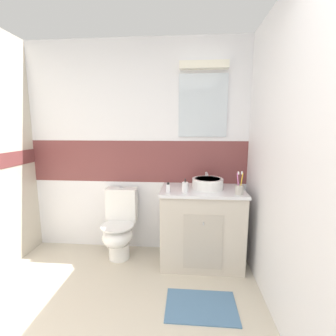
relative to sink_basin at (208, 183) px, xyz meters
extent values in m
cube|color=beige|center=(-0.83, -0.95, -0.93)|extent=(3.20, 3.48, 0.04)
cube|color=white|center=(-0.83, 0.30, -0.48)|extent=(3.20, 0.10, 0.85)
cube|color=brown|center=(-0.83, 0.30, 0.19)|extent=(3.20, 0.10, 0.50)
cube|color=white|center=(-0.83, 0.30, 1.02)|extent=(3.20, 0.10, 1.15)
cube|color=silver|center=(-0.06, 0.24, 0.84)|extent=(0.54, 0.02, 0.69)
cube|color=white|center=(-0.06, 0.20, 1.26)|extent=(0.53, 0.10, 0.08)
cube|color=white|center=(0.52, -0.95, 0.34)|extent=(0.10, 3.48, 2.50)
cube|color=beige|center=(-0.06, -0.02, -0.50)|extent=(0.87, 0.55, 0.82)
cube|color=white|center=(-0.06, -0.03, -0.07)|extent=(0.89, 0.57, 0.03)
cube|color=#B6AD9F|center=(-0.06, -0.30, -0.54)|extent=(0.39, 0.01, 0.57)
cylinder|color=silver|center=(-0.06, -0.32, -0.34)|extent=(0.02, 0.02, 0.03)
cylinder|color=white|center=(0.00, 0.00, 0.00)|extent=(0.33, 0.33, 0.11)
cylinder|color=#B3B3B8|center=(0.00, 0.00, 0.05)|extent=(0.27, 0.27, 0.01)
cylinder|color=silver|center=(0.00, 0.19, 0.01)|extent=(0.03, 0.03, 0.14)
cylinder|color=silver|center=(0.00, 0.10, 0.09)|extent=(0.02, 0.15, 0.02)
cylinder|color=white|center=(-1.00, -0.03, -0.82)|extent=(0.24, 0.24, 0.18)
ellipsoid|color=white|center=(-1.00, -0.07, -0.62)|extent=(0.34, 0.42, 0.22)
cylinder|color=white|center=(-1.00, -0.07, -0.50)|extent=(0.37, 0.37, 0.02)
cube|color=white|center=(-1.00, 0.14, -0.31)|extent=(0.36, 0.17, 0.39)
cylinder|color=silver|center=(-1.00, 0.14, -0.11)|extent=(0.04, 0.04, 0.02)
cylinder|color=#B2ADA3|center=(0.30, -0.21, -0.01)|extent=(0.08, 0.08, 0.09)
cylinder|color=gold|center=(0.31, -0.21, 0.06)|extent=(0.03, 0.02, 0.19)
cube|color=white|center=(0.31, -0.21, 0.16)|extent=(0.01, 0.02, 0.03)
cylinder|color=#D872BF|center=(0.28, -0.21, 0.06)|extent=(0.03, 0.01, 0.19)
cube|color=white|center=(0.28, -0.21, 0.15)|extent=(0.02, 0.02, 0.03)
cylinder|color=white|center=(-0.24, -0.18, -0.01)|extent=(0.06, 0.06, 0.11)
cylinder|color=#262626|center=(-0.24, -0.18, 0.06)|extent=(0.01, 0.01, 0.04)
cylinder|color=#262626|center=(-0.24, -0.19, 0.08)|extent=(0.01, 0.02, 0.01)
cube|color=white|center=(-0.41, -0.20, -0.02)|extent=(0.04, 0.03, 0.08)
cylinder|color=black|center=(-0.41, -0.20, 0.04)|extent=(0.03, 0.03, 0.02)
cube|color=#4C7299|center=(-0.09, -0.74, -0.90)|extent=(0.60, 0.40, 0.01)
camera|label=1|loc=(-0.22, -2.55, 0.59)|focal=25.45mm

